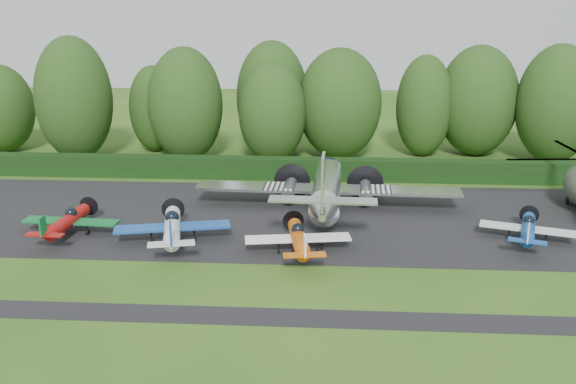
# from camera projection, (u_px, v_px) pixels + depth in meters

# --- Properties ---
(ground) EXTENTS (160.00, 160.00, 0.00)m
(ground) POSITION_uv_depth(u_px,v_px,m) (282.00, 271.00, 40.14)
(ground) COLOR #294C15
(ground) RESTS_ON ground
(apron) EXTENTS (70.00, 18.00, 0.01)m
(apron) POSITION_uv_depth(u_px,v_px,m) (291.00, 218.00, 49.67)
(apron) COLOR black
(apron) RESTS_ON ground
(taxiway_verge) EXTENTS (70.00, 2.00, 0.00)m
(taxiway_verge) POSITION_uv_depth(u_px,v_px,m) (274.00, 317.00, 34.41)
(taxiway_verge) COLOR black
(taxiway_verge) RESTS_ON ground
(hedgerow) EXTENTS (90.00, 1.60, 2.00)m
(hedgerow) POSITION_uv_depth(u_px,v_px,m) (298.00, 179.00, 60.16)
(hedgerow) COLOR black
(hedgerow) RESTS_ON ground
(transport_plane) EXTENTS (21.32, 16.35, 6.83)m
(transport_plane) POSITION_uv_depth(u_px,v_px,m) (327.00, 189.00, 50.42)
(transport_plane) COLOR silver
(transport_plane) RESTS_ON ground
(light_plane_red) EXTENTS (6.95, 7.31, 2.67)m
(light_plane_red) POSITION_uv_depth(u_px,v_px,m) (68.00, 221.00, 45.71)
(light_plane_red) COLOR maroon
(light_plane_red) RESTS_ON ground
(light_plane_white) EXTENTS (7.96, 8.37, 3.06)m
(light_plane_white) POSITION_uv_depth(u_px,v_px,m) (172.00, 227.00, 44.10)
(light_plane_white) COLOR silver
(light_plane_white) RESTS_ON ground
(light_plane_orange) EXTENTS (7.08, 7.44, 2.72)m
(light_plane_orange) POSITION_uv_depth(u_px,v_px,m) (299.00, 238.00, 42.43)
(light_plane_orange) COLOR #C0550B
(light_plane_orange) RESTS_ON ground
(light_plane_blue) EXTENTS (6.52, 6.85, 2.50)m
(light_plane_blue) POSITION_uv_depth(u_px,v_px,m) (528.00, 229.00, 44.45)
(light_plane_blue) COLOR #184692
(light_plane_blue) RESTS_ON ground
(tree_0) EXTENTS (7.05, 7.05, 9.53)m
(tree_0) POSITION_uv_depth(u_px,v_px,m) (1.00, 109.00, 69.22)
(tree_0) COLOR black
(tree_0) RESTS_ON ground
(tree_1) EXTENTS (8.69, 8.69, 11.49)m
(tree_1) POSITION_uv_depth(u_px,v_px,m) (340.00, 104.00, 66.25)
(tree_1) COLOR black
(tree_1) RESTS_ON ground
(tree_2) EXTENTS (7.61, 7.61, 11.69)m
(tree_2) POSITION_uv_depth(u_px,v_px,m) (185.00, 105.00, 65.12)
(tree_2) COLOR black
(tree_2) RESTS_ON ground
(tree_3) EXTENTS (7.94, 7.94, 12.03)m
(tree_3) POSITION_uv_depth(u_px,v_px,m) (557.00, 104.00, 64.40)
(tree_3) COLOR black
(tree_3) RESTS_ON ground
(tree_5) EXTENTS (5.92, 5.92, 10.70)m
(tree_5) POSITION_uv_depth(u_px,v_px,m) (424.00, 106.00, 67.31)
(tree_5) COLOR black
(tree_5) RESTS_ON ground
(tree_7) EXTENTS (7.70, 7.70, 12.02)m
(tree_7) POSITION_uv_depth(u_px,v_px,m) (272.00, 97.00, 68.85)
(tree_7) COLOR black
(tree_7) RESTS_ON ground
(tree_8) EXTENTS (8.35, 8.35, 11.66)m
(tree_8) POSITION_uv_depth(u_px,v_px,m) (478.00, 101.00, 67.57)
(tree_8) COLOR black
(tree_8) RESTS_ON ground
(tree_9) EXTENTS (7.78, 7.78, 12.72)m
(tree_9) POSITION_uv_depth(u_px,v_px,m) (74.00, 99.00, 65.51)
(tree_9) COLOR black
(tree_9) RESTS_ON ground
(tree_11) EXTENTS (5.34, 5.34, 9.39)m
(tree_11) POSITION_uv_depth(u_px,v_px,m) (154.00, 109.00, 69.59)
(tree_11) COLOR black
(tree_11) RESTS_ON ground
(tree_12) EXTENTS (6.90, 6.90, 10.19)m
(tree_12) POSITION_uv_depth(u_px,v_px,m) (272.00, 113.00, 64.83)
(tree_12) COLOR black
(tree_12) RESTS_ON ground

